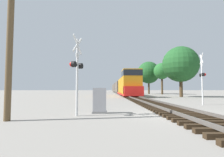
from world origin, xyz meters
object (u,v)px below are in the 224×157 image
Objects in this scene: tree_mid_background at (162,71)px; tree_deep_background at (149,73)px; tree_far_right at (180,64)px; crossing_signal_near at (77,69)px; relay_cabinet at (100,101)px; utility_pole at (10,35)px; freight_train at (119,88)px; crossing_signal_far at (202,76)px.

tree_deep_background is (-2.23, 5.14, 0.15)m from tree_mid_background.
tree_far_right is 20.10m from tree_deep_background.
crossing_signal_near is at bearing -108.27° from tree_deep_background.
relay_cabinet is 5.41m from utility_pole.
crossing_signal_far is (4.32, -43.45, 0.61)m from freight_train.
crossing_signal_far is 0.62× the size of utility_pole.
freight_train is 8.37× the size of tree_mid_background.
utility_pole is at bearing 134.07° from crossing_signal_far.
tree_mid_background is (18.44, 37.13, 2.24)m from utility_pole.
tree_mid_background reaches higher than utility_pole.
utility_pole is 45.34m from tree_deep_background.
freight_train is 49.70m from crossing_signal_near.
tree_mid_background is 0.87× the size of tree_deep_background.
freight_train reaches higher than relay_cabinet.
tree_deep_background is at bearing -178.72° from crossing_signal_near.
freight_train reaches higher than crossing_signal_far.
relay_cabinet is 42.19m from tree_deep_background.
relay_cabinet is at bearing -95.19° from freight_train.
relay_cabinet is 38.14m from tree_mid_background.
crossing_signal_far is 15.88m from tree_far_right.
crossing_signal_near is at bearing -124.49° from tree_far_right.
tree_mid_background is (15.73, 35.78, 3.56)m from crossing_signal_near.
tree_deep_background reaches higher than crossing_signal_far.
crossing_signal_near is 0.44× the size of tree_deep_background.
freight_train is at bearing 80.77° from utility_pole.
freight_train is 7.75× the size of tree_far_right.
tree_mid_background is (1.42, 14.94, 0.30)m from tree_far_right.
tree_far_right is (4.46, 14.90, 3.17)m from crossing_signal_far.
tree_mid_background is at bearing -66.56° from tree_deep_background.
relay_cabinet is 0.15× the size of tree_deep_background.
relay_cabinet is at bearing -123.51° from tree_far_right.
crossing_signal_near is 3.30m from utility_pole.
tree_mid_background reaches higher than relay_cabinet.
crossing_signal_near is at bearing -140.49° from relay_cabinet.
tree_far_right is 0.94× the size of tree_deep_background.
crossing_signal_near is at bearing 26.51° from utility_pole.
utility_pole is (-12.56, -7.29, 1.24)m from crossing_signal_far.
crossing_signal_far is 0.48× the size of tree_deep_background.
relay_cabinet is (1.14, 0.94, -1.71)m from crossing_signal_near.
tree_far_right reaches higher than crossing_signal_far.
tree_deep_background is (3.65, 34.98, 3.62)m from crossing_signal_far.
freight_train is 48.66m from relay_cabinet.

